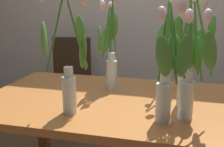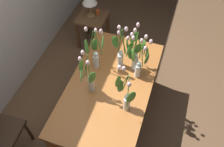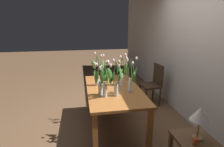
# 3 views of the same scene
# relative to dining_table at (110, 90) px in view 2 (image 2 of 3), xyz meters

# --- Properties ---
(ground_plane) EXTENTS (18.00, 18.00, 0.00)m
(ground_plane) POSITION_rel_dining_table_xyz_m (0.00, 0.00, -0.65)
(ground_plane) COLOR brown
(dining_table) EXTENTS (1.60, 0.90, 0.74)m
(dining_table) POSITION_rel_dining_table_xyz_m (0.00, 0.00, 0.00)
(dining_table) COLOR #A3602D
(dining_table) RESTS_ON ground
(tulip_vase_0) EXTENTS (0.17, 0.26, 0.57)m
(tulip_vase_0) POSITION_rel_dining_table_xyz_m (0.25, -0.25, 0.32)
(tulip_vase_0) COLOR silver
(tulip_vase_0) RESTS_ON dining_table
(tulip_vase_1) EXTENTS (0.24, 0.22, 0.59)m
(tulip_vase_1) POSITION_rel_dining_table_xyz_m (0.34, -0.18, 0.33)
(tulip_vase_1) COLOR silver
(tulip_vase_1) RESTS_ON dining_table
(tulip_vase_2) EXTENTS (0.14, 0.23, 0.59)m
(tulip_vase_2) POSITION_rel_dining_table_xyz_m (0.32, -0.02, 0.32)
(tulip_vase_2) COLOR silver
(tulip_vase_2) RESTS_ON dining_table
(tulip_vase_3) EXTENTS (0.19, 0.21, 0.58)m
(tulip_vase_3) POSITION_rel_dining_table_xyz_m (0.22, 0.23, 0.33)
(tulip_vase_3) COLOR silver
(tulip_vase_3) RESTS_ON dining_table
(tulip_vase_4) EXTENTS (0.20, 0.24, 0.59)m
(tulip_vase_4) POSITION_rel_dining_table_xyz_m (-0.22, -0.24, 0.31)
(tulip_vase_4) COLOR silver
(tulip_vase_4) RESTS_ON dining_table
(tulip_vase_5) EXTENTS (0.15, 0.20, 0.58)m
(tulip_vase_5) POSITION_rel_dining_table_xyz_m (-0.13, 0.18, 0.31)
(tulip_vase_5) COLOR silver
(tulip_vase_5) RESTS_ON dining_table
(side_table) EXTENTS (0.44, 0.44, 0.55)m
(side_table) POSITION_rel_dining_table_xyz_m (1.27, 0.73, -0.22)
(side_table) COLOR brown
(side_table) RESTS_ON ground
(pillar_candle) EXTENTS (0.06, 0.06, 0.07)m
(pillar_candle) POSITION_rel_dining_table_xyz_m (1.36, 0.67, -0.06)
(pillar_candle) COLOR #CC4C23
(pillar_candle) RESTS_ON side_table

